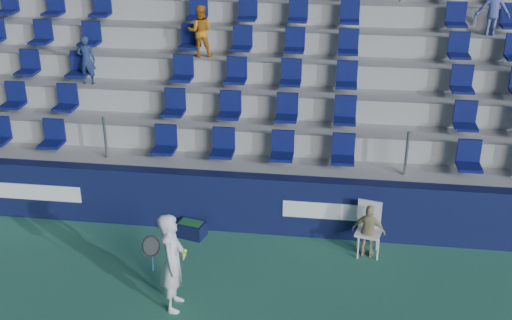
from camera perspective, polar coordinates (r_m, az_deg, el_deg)
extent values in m
cube|color=#10163E|center=(12.68, -0.68, -3.85)|extent=(24.00, 0.30, 1.20)
cube|color=white|center=(14.10, -21.35, -2.53)|extent=(3.20, 0.02, 0.34)
cube|color=white|center=(12.42, 6.09, -4.53)|extent=(1.60, 0.02, 0.34)
cube|color=#969691|center=(13.19, -0.32, -2.69)|extent=(24.00, 0.85, 1.20)
cube|color=#969691|center=(13.84, 0.17, -0.19)|extent=(24.00, 0.85, 1.70)
cube|color=#969691|center=(14.52, 0.62, 2.07)|extent=(24.00, 0.85, 2.20)
cube|color=#969691|center=(15.21, 1.02, 4.14)|extent=(24.00, 0.85, 2.70)
cube|color=#969691|center=(15.93, 1.40, 6.02)|extent=(24.00, 0.85, 3.20)
cube|color=#969691|center=(16.66, 1.74, 7.73)|extent=(24.00, 0.85, 3.70)
cube|color=#969691|center=(17.41, 2.05, 9.30)|extent=(24.00, 0.85, 4.20)
cube|color=#969691|center=(18.17, 2.35, 10.74)|extent=(24.00, 0.85, 4.70)
cube|color=#969691|center=(18.94, 2.62, 12.06)|extent=(24.00, 0.85, 5.20)
cube|color=#969691|center=(19.51, 2.84, 13.91)|extent=(24.00, 0.50, 6.20)
cube|color=#0D134E|center=(12.79, -0.33, 1.11)|extent=(16.05, 0.50, 0.70)
cube|color=#0D134E|center=(13.39, 0.18, 4.49)|extent=(16.05, 0.50, 0.70)
cube|color=#0D134E|center=(14.04, 0.64, 7.57)|extent=(16.05, 0.50, 0.70)
cube|color=#0D134E|center=(14.72, 1.07, 10.37)|extent=(16.05, 0.50, 0.70)
cube|color=#0D134E|center=(15.44, 1.47, 12.91)|extent=(16.05, 0.50, 0.70)
imported|color=#455198|center=(15.61, 20.35, 12.50)|extent=(0.81, 0.53, 1.19)
imported|color=#C37217|center=(14.88, -5.00, 11.35)|extent=(0.64, 0.54, 1.17)
imported|color=#1A284E|center=(14.94, -14.84, 8.59)|extent=(0.42, 0.30, 1.10)
imported|color=silver|center=(10.48, -7.43, -8.98)|extent=(0.45, 0.65, 1.72)
cylinder|color=navy|center=(10.27, -9.19, -8.99)|extent=(0.03, 0.03, 0.28)
torus|color=black|center=(10.11, -9.30, -7.56)|extent=(0.30, 0.17, 0.28)
plane|color=#262626|center=(10.11, -9.30, -7.56)|extent=(0.30, 0.16, 0.29)
sphere|color=#C2E034|center=(10.10, -6.42, -8.36)|extent=(0.07, 0.07, 0.07)
sphere|color=#C2E034|center=(10.14, -6.35, -8.04)|extent=(0.07, 0.07, 0.07)
cube|color=white|center=(12.13, 9.97, -6.36)|extent=(0.54, 0.54, 0.04)
cube|color=white|center=(12.18, 10.04, -4.74)|extent=(0.44, 0.15, 0.55)
cylinder|color=white|center=(12.09, 9.05, -7.75)|extent=(0.03, 0.03, 0.45)
cylinder|color=white|center=(12.11, 10.77, -7.83)|extent=(0.03, 0.03, 0.45)
cylinder|color=white|center=(12.40, 9.04, -6.88)|extent=(0.03, 0.03, 0.45)
cylinder|color=white|center=(12.42, 10.71, -6.96)|extent=(0.03, 0.03, 0.45)
imported|color=tan|center=(12.06, 10.00, -6.25)|extent=(0.66, 0.39, 1.05)
cube|color=#0E1234|center=(12.75, -5.79, -6.15)|extent=(0.62, 0.48, 0.30)
cube|color=#1E662D|center=(12.71, -5.80, -5.88)|extent=(0.50, 0.36, 0.18)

